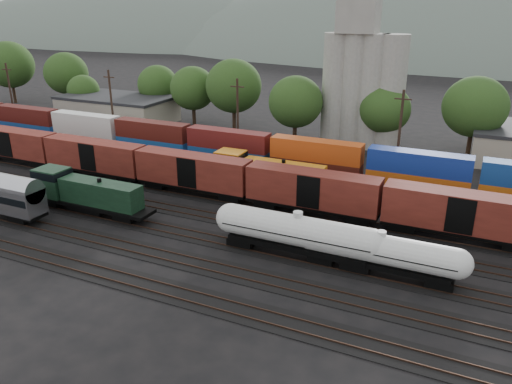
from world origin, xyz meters
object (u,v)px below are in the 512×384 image
at_px(green_locomotive, 81,192).
at_px(grain_silo, 362,78).
at_px(orange_locomotive, 261,172).
at_px(tank_car_a, 297,232).

xyz_separation_m(green_locomotive, grain_silo, (21.59, 41.00, 8.74)).
bearing_deg(green_locomotive, orange_locomotive, 43.78).
xyz_separation_m(tank_car_a, grain_silo, (-4.43, 41.00, 8.65)).
relative_size(green_locomotive, orange_locomotive, 0.95).
relative_size(orange_locomotive, grain_silo, 0.60).
bearing_deg(green_locomotive, grain_silo, 62.23).
height_order(tank_car_a, grain_silo, grain_silo).
distance_m(green_locomotive, orange_locomotive, 21.68).
bearing_deg(grain_silo, orange_locomotive, -102.86).
bearing_deg(grain_silo, tank_car_a, -83.84).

